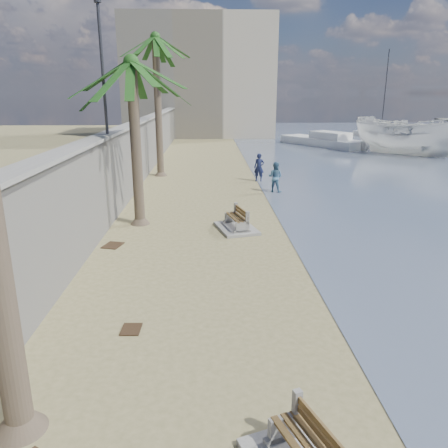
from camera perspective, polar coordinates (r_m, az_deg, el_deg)
name	(u,v)px	position (r m, az deg, el deg)	size (l,w,h in m)	color
ground_plane	(267,405)	(8.25, 5.66, -22.50)	(140.00, 140.00, 0.00)	#8F8458
seawall	(138,154)	(26.88, -11.22, 9.02)	(0.45, 70.00, 3.50)	gray
wall_cap	(136,123)	(26.71, -11.44, 12.84)	(0.80, 70.00, 0.12)	gray
end_building	(199,78)	(58.36, -3.23, 18.45)	(18.00, 12.00, 14.00)	#B7AA93
bench_far	(237,221)	(17.26, 1.65, 0.42)	(1.81, 2.26, 0.83)	gray
palm_mid	(131,64)	(17.73, -12.03, 19.75)	(5.00, 5.00, 7.22)	brown
palm_back	(155,39)	(28.88, -8.97, 22.71)	(5.00, 5.00, 9.36)	brown
streetlight	(101,55)	(18.84, -15.71, 20.52)	(0.28, 0.28, 5.12)	#2D2D33
person_a	(259,165)	(26.97, 4.61, 7.64)	(0.70, 0.48, 1.95)	#151B3C
person_b	(275,175)	(24.07, 6.71, 6.33)	(0.88, 0.68, 1.83)	teal
boat_cruiser	(411,134)	(41.83, 23.22, 10.81)	(3.84, 3.95, 4.52)	silver
yacht_far	(321,142)	(46.78, 12.61, 10.36)	(9.77, 2.74, 1.50)	silver
sailboat_west	(381,132)	(61.80, 19.82, 11.22)	(7.89, 4.93, 10.61)	silver
debris_c	(113,245)	(16.03, -14.33, -2.71)	(0.73, 0.58, 0.03)	#382616
debris_d	(131,329)	(10.50, -12.03, -13.30)	(0.54, 0.43, 0.03)	#382616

